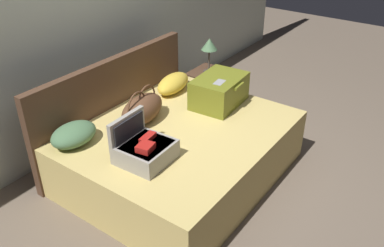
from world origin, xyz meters
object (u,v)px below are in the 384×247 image
at_px(nightstand, 208,90).
at_px(table_lamp, 209,46).
at_px(duffel_bag, 142,109).
at_px(pillow_near_headboard, 173,83).
at_px(hard_case_medium, 144,149).
at_px(pillow_center_head, 74,134).
at_px(bed, 182,152).
at_px(hard_case_large, 219,90).

bearing_deg(nightstand, table_lamp, 0.00).
bearing_deg(duffel_bag, pillow_near_headboard, 13.93).
relative_size(duffel_bag, table_lamp, 1.34).
relative_size(pillow_near_headboard, nightstand, 1.02).
distance_m(duffel_bag, table_lamp, 1.36).
bearing_deg(table_lamp, pillow_near_headboard, 179.94).
height_order(hard_case_medium, pillow_center_head, hard_case_medium).
relative_size(hard_case_medium, table_lamp, 1.01).
bearing_deg(bed, pillow_near_headboard, 43.08).
bearing_deg(hard_case_medium, duffel_bag, 40.38).
height_order(hard_case_large, hard_case_medium, hard_case_medium).
bearing_deg(hard_case_medium, nightstand, 15.53).
distance_m(hard_case_large, duffel_bag, 0.80).
bearing_deg(table_lamp, bed, -156.72).
bearing_deg(pillow_center_head, pillow_near_headboard, -2.44).
distance_m(pillow_center_head, nightstand, 1.99).
xyz_separation_m(bed, pillow_near_headboard, (0.58, 0.54, 0.34)).
height_order(hard_case_medium, nightstand, hard_case_medium).
relative_size(bed, pillow_center_head, 4.65).
relative_size(hard_case_medium, nightstand, 0.85).
bearing_deg(nightstand, hard_case_medium, -161.97).
distance_m(hard_case_medium, duffel_bag, 0.62).
distance_m(duffel_bag, pillow_center_head, 0.66).
height_order(nightstand, table_lamp, table_lamp).
relative_size(hard_case_large, duffel_bag, 1.07).
distance_m(hard_case_medium, pillow_near_headboard, 1.26).
bearing_deg(nightstand, hard_case_large, -139.52).
bearing_deg(nightstand, duffel_bag, -173.01).
xyz_separation_m(hard_case_large, pillow_center_head, (-1.32, 0.60, -0.06)).
xyz_separation_m(hard_case_medium, duffel_bag, (0.45, 0.42, 0.03)).
xyz_separation_m(hard_case_medium, table_lamp, (1.79, 0.58, 0.20)).
distance_m(bed, pillow_center_head, 0.98).
distance_m(hard_case_large, table_lamp, 0.86).
distance_m(hard_case_large, pillow_near_headboard, 0.55).
bearing_deg(table_lamp, duffel_bag, -173.01).
distance_m(bed, hard_case_large, 0.73).
xyz_separation_m(hard_case_large, pillow_near_headboard, (-0.03, 0.55, -0.06)).
height_order(hard_case_medium, table_lamp, table_lamp).
relative_size(hard_case_medium, pillow_near_headboard, 0.84).
bearing_deg(table_lamp, nightstand, 0.00).
xyz_separation_m(nightstand, table_lamp, (0.00, 0.00, 0.56)).
bearing_deg(nightstand, pillow_center_head, 178.38).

